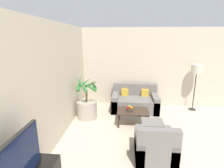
% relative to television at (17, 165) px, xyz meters
% --- Properties ---
extents(wall_back, '(8.40, 0.06, 2.70)m').
position_rel_television_xyz_m(wall_back, '(3.11, 4.46, 0.44)').
color(wall_back, beige).
rests_on(wall_back, ground_plane).
extents(wall_left, '(0.06, 7.63, 2.70)m').
position_rel_television_xyz_m(wall_left, '(-0.32, 1.41, 0.44)').
color(wall_left, beige).
rests_on(wall_left, ground_plane).
extents(television, '(0.18, 0.95, 0.70)m').
position_rel_television_xyz_m(television, '(0.00, 0.00, 0.00)').
color(television, black).
rests_on(television, tv_console).
extents(potted_palm, '(0.72, 0.73, 1.30)m').
position_rel_television_xyz_m(potted_palm, '(0.08, 3.17, -0.53)').
color(potted_palm, '#ADA393').
rests_on(potted_palm, ground_plane).
extents(sofa_loveseat, '(1.51, 0.88, 0.84)m').
position_rel_television_xyz_m(sofa_loveseat, '(1.54, 3.91, -0.62)').
color(sofa_loveseat, slate).
rests_on(sofa_loveseat, ground_plane).
extents(floor_lamp, '(0.36, 0.36, 1.54)m').
position_rel_television_xyz_m(floor_lamp, '(3.48, 4.10, 0.41)').
color(floor_lamp, '#2D2823').
rests_on(floor_lamp, ground_plane).
extents(coffee_table, '(0.86, 0.59, 0.40)m').
position_rel_television_xyz_m(coffee_table, '(1.44, 2.90, -0.56)').
color(coffee_table, '#38281E').
rests_on(coffee_table, ground_plane).
extents(fruit_bowl, '(0.22, 0.22, 0.04)m').
position_rel_television_xyz_m(fruit_bowl, '(1.35, 2.95, -0.49)').
color(fruit_bowl, '#42382D').
rests_on(fruit_bowl, coffee_table).
extents(apple_red, '(0.08, 0.08, 0.08)m').
position_rel_television_xyz_m(apple_red, '(1.30, 2.91, -0.42)').
color(apple_red, red).
rests_on(apple_red, fruit_bowl).
extents(apple_green, '(0.08, 0.08, 0.08)m').
position_rel_television_xyz_m(apple_green, '(1.34, 3.01, -0.43)').
color(apple_green, olive).
rests_on(apple_green, fruit_bowl).
extents(orange_fruit, '(0.08, 0.08, 0.08)m').
position_rel_television_xyz_m(orange_fruit, '(1.40, 2.92, -0.42)').
color(orange_fruit, orange).
rests_on(orange_fruit, fruit_bowl).
extents(armchair, '(0.77, 0.82, 0.81)m').
position_rel_television_xyz_m(armchair, '(1.84, 1.46, -0.64)').
color(armchair, slate).
rests_on(armchair, ground_plane).
extents(ottoman, '(0.52, 0.48, 0.39)m').
position_rel_television_xyz_m(ottoman, '(1.90, 2.29, -0.71)').
color(ottoman, slate).
rests_on(ottoman, ground_plane).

